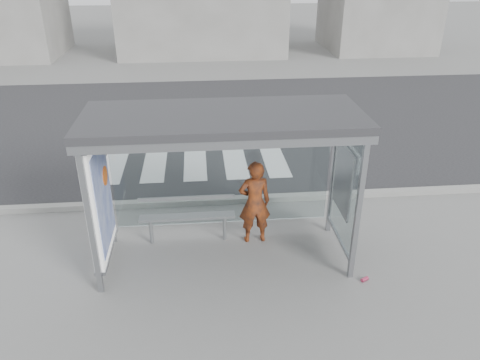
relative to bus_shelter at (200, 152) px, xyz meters
name	(u,v)px	position (x,y,z in m)	size (l,w,h in m)	color
ground	(226,257)	(0.37, -0.06, -1.98)	(80.00, 80.00, 0.00)	slate
road	(211,122)	(0.37, 6.94, -1.98)	(30.00, 10.00, 0.01)	black
curb	(220,200)	(0.37, 1.89, -1.92)	(30.00, 0.18, 0.12)	gray
crosswalk	(195,155)	(-0.13, 4.44, -1.98)	(4.55, 3.00, 0.00)	silver
bus_shelter	(200,152)	(0.00, 0.00, 0.00)	(4.25, 1.65, 2.62)	gray
building_center	(201,0)	(0.37, 17.94, 0.52)	(8.00, 5.00, 5.00)	slate
person	(255,202)	(0.93, 0.44, -1.19)	(0.58, 0.38, 1.58)	#E95C15
bench	(187,216)	(-0.27, 0.52, -1.46)	(1.71, 0.21, 0.88)	gray
soda_can	(365,279)	(2.57, -0.91, -1.95)	(0.07, 0.07, 0.12)	#D13D65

